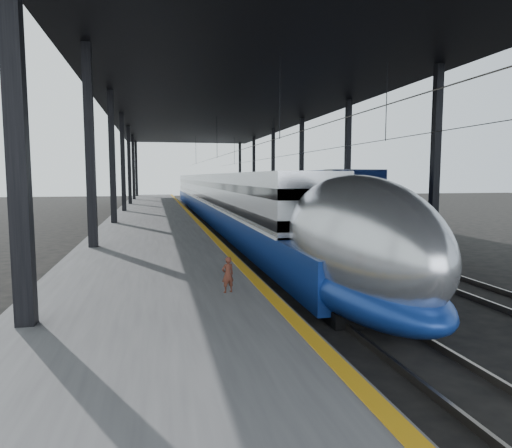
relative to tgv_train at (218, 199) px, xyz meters
name	(u,v)px	position (x,y,z in m)	size (l,w,h in m)	color
ground	(261,294)	(-2.00, -24.82, -1.88)	(160.00, 160.00, 0.00)	black
platform	(153,222)	(-5.50, -4.82, -1.38)	(6.00, 80.00, 1.00)	#4C4C4F
yellow_strip	(191,214)	(-2.70, -4.82, -0.88)	(0.30, 80.00, 0.01)	orange
rails	(258,225)	(2.50, -4.82, -1.80)	(6.52, 80.00, 0.16)	slate
canopy	(224,105)	(-0.10, -4.82, 7.23)	(18.00, 75.00, 9.47)	black
tgv_train	(218,199)	(0.00, 0.00, 0.00)	(2.81, 65.20, 4.02)	#B4B6BB
second_train	(250,192)	(5.00, 10.02, 0.25)	(3.06, 56.05, 4.21)	navy
child	(228,275)	(-3.64, -28.24, -0.44)	(0.32, 0.21, 0.89)	#51261B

